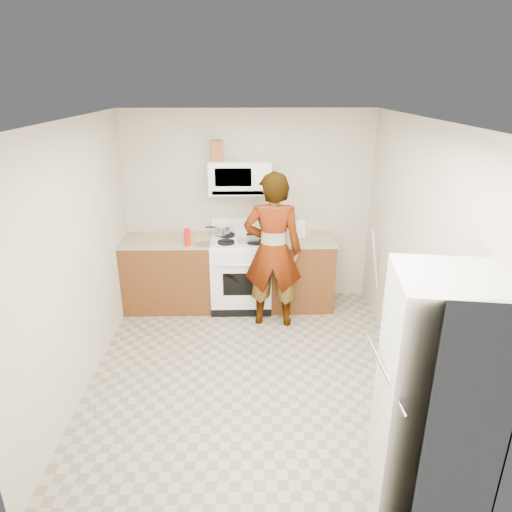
{
  "coord_description": "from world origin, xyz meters",
  "views": [
    {
      "loc": [
        -0.04,
        -3.99,
        2.81
      ],
      "look_at": [
        0.07,
        0.55,
        1.06
      ],
      "focal_mm": 32.0,
      "sensor_mm": 36.0,
      "label": 1
    }
  ],
  "objects_px": {
    "microwave": "(240,177)",
    "saucepan": "(223,230)",
    "fridge": "(436,391)",
    "gas_range": "(241,271)",
    "person": "(273,251)",
    "kettle": "(301,229)"
  },
  "relations": [
    {
      "from": "microwave",
      "to": "saucepan",
      "type": "distance_m",
      "value": 0.73
    },
    {
      "from": "fridge",
      "to": "gas_range",
      "type": "bearing_deg",
      "value": 123.2
    },
    {
      "from": "person",
      "to": "fridge",
      "type": "relative_size",
      "value": 1.11
    },
    {
      "from": "gas_range",
      "to": "saucepan",
      "type": "bearing_deg",
      "value": 147.38
    },
    {
      "from": "microwave",
      "to": "person",
      "type": "relative_size",
      "value": 0.4
    },
    {
      "from": "person",
      "to": "kettle",
      "type": "relative_size",
      "value": 9.88
    },
    {
      "from": "gas_range",
      "to": "person",
      "type": "bearing_deg",
      "value": -50.98
    },
    {
      "from": "kettle",
      "to": "saucepan",
      "type": "distance_m",
      "value": 1.01
    },
    {
      "from": "fridge",
      "to": "saucepan",
      "type": "xyz_separation_m",
      "value": [
        -1.57,
        3.11,
        0.16
      ]
    },
    {
      "from": "gas_range",
      "to": "fridge",
      "type": "relative_size",
      "value": 0.66
    },
    {
      "from": "gas_range",
      "to": "saucepan",
      "type": "relative_size",
      "value": 5.61
    },
    {
      "from": "fridge",
      "to": "kettle",
      "type": "bearing_deg",
      "value": 109.34
    },
    {
      "from": "saucepan",
      "to": "kettle",
      "type": "bearing_deg",
      "value": -2.99
    },
    {
      "from": "microwave",
      "to": "saucepan",
      "type": "height_order",
      "value": "microwave"
    },
    {
      "from": "fridge",
      "to": "saucepan",
      "type": "distance_m",
      "value": 3.49
    },
    {
      "from": "saucepan",
      "to": "gas_range",
      "type": "bearing_deg",
      "value": -32.62
    },
    {
      "from": "person",
      "to": "saucepan",
      "type": "bearing_deg",
      "value": -39.65
    },
    {
      "from": "person",
      "to": "gas_range",
      "type": "bearing_deg",
      "value": -45.44
    },
    {
      "from": "kettle",
      "to": "fridge",
      "type": "bearing_deg",
      "value": -58.15
    },
    {
      "from": "person",
      "to": "fridge",
      "type": "xyz_separation_m",
      "value": [
        0.96,
        -2.49,
        -0.09
      ]
    },
    {
      "from": "microwave",
      "to": "person",
      "type": "distance_m",
      "value": 1.04
    },
    {
      "from": "microwave",
      "to": "gas_range",
      "type": "bearing_deg",
      "value": -90.0
    }
  ]
}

